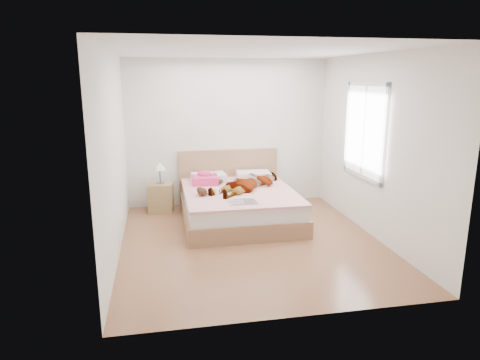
% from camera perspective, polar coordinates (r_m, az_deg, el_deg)
% --- Properties ---
extents(ground, '(4.00, 4.00, 0.00)m').
position_cam_1_polar(ground, '(6.13, 1.50, -8.21)').
color(ground, '#4C2A18').
rests_on(ground, ground).
extents(woman, '(1.58, 1.49, 0.22)m').
position_cam_1_polar(woman, '(7.00, 1.15, -0.13)').
color(woman, white).
rests_on(woman, bed).
extents(hair, '(0.51, 0.58, 0.08)m').
position_cam_1_polar(hair, '(7.36, -3.92, -0.05)').
color(hair, black).
rests_on(hair, bed).
extents(phone, '(0.10, 0.10, 0.05)m').
position_cam_1_polar(phone, '(7.28, -3.35, 0.99)').
color(phone, silver).
rests_on(phone, bed).
extents(room_shell, '(4.00, 4.00, 4.00)m').
position_cam_1_polar(room_shell, '(6.63, 16.27, 6.31)').
color(room_shell, white).
rests_on(room_shell, ground).
extents(bed, '(1.80, 2.08, 1.00)m').
position_cam_1_polar(bed, '(7.00, -0.28, -3.03)').
color(bed, brown).
rests_on(bed, ground).
extents(towel, '(0.44, 0.38, 0.22)m').
position_cam_1_polar(towel, '(7.26, -4.67, 0.18)').
color(towel, '#F9439E').
rests_on(towel, bed).
extents(magazine, '(0.43, 0.29, 0.03)m').
position_cam_1_polar(magazine, '(6.18, 0.44, -2.94)').
color(magazine, white).
rests_on(magazine, bed).
extents(coffee_mug, '(0.13, 0.10, 0.10)m').
position_cam_1_polar(coffee_mug, '(6.60, -3.17, -1.51)').
color(coffee_mug, white).
rests_on(coffee_mug, bed).
extents(plush_toy, '(0.19, 0.25, 0.12)m').
position_cam_1_polar(plush_toy, '(6.55, -5.10, -1.53)').
color(plush_toy, '#331A0E').
rests_on(plush_toy, bed).
extents(nightstand, '(0.46, 0.42, 0.88)m').
position_cam_1_polar(nightstand, '(7.50, -10.51, -2.00)').
color(nightstand, olive).
rests_on(nightstand, ground).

